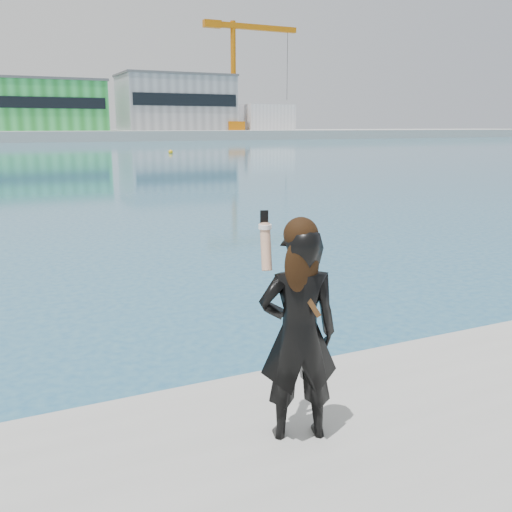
{
  "coord_description": "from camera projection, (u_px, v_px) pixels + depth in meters",
  "views": [
    {
      "loc": [
        -1.77,
        -3.42,
        3.02
      ],
      "look_at": [
        0.13,
        0.58,
        2.0
      ],
      "focal_mm": 40.0,
      "sensor_mm": 36.0,
      "label": 1
    }
  ],
  "objects": [
    {
      "name": "dock_crane",
      "position": [
        238.0,
        72.0,
        130.73
      ],
      "size": [
        23.0,
        4.0,
        24.0
      ],
      "color": "orange",
      "rests_on": "far_quay"
    },
    {
      "name": "woman",
      "position": [
        299.0,
        328.0,
        4.0
      ],
      "size": [
        0.65,
        0.52,
        1.64
      ],
      "rotation": [
        0.0,
        0.0,
        2.84
      ],
      "color": "black",
      "rests_on": "near_quay"
    },
    {
      "name": "warehouse_green",
      "position": [
        29.0,
        105.0,
        118.85
      ],
      "size": [
        30.6,
        16.36,
        10.5
      ],
      "color": "green",
      "rests_on": "far_quay"
    },
    {
      "name": "buoy_near",
      "position": [
        171.0,
        153.0,
        63.54
      ],
      "size": [
        0.5,
        0.5,
        0.5
      ],
      "primitive_type": "sphere",
      "color": "#F3B50C",
      "rests_on": "ground"
    },
    {
      "name": "ancillary_shed",
      "position": [
        265.0,
        117.0,
        140.18
      ],
      "size": [
        12.0,
        10.0,
        6.0
      ],
      "primitive_type": "cube",
      "color": "silver",
      "rests_on": "far_quay"
    },
    {
      "name": "warehouse_grey_right",
      "position": [
        176.0,
        103.0,
        132.0
      ],
      "size": [
        25.5,
        15.35,
        12.5
      ],
      "color": "gray",
      "rests_on": "far_quay"
    },
    {
      "name": "flagpole_right",
      "position": [
        104.0,
        108.0,
        118.76
      ],
      "size": [
        1.28,
        0.16,
        8.0
      ],
      "color": "silver",
      "rests_on": "far_quay"
    }
  ]
}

